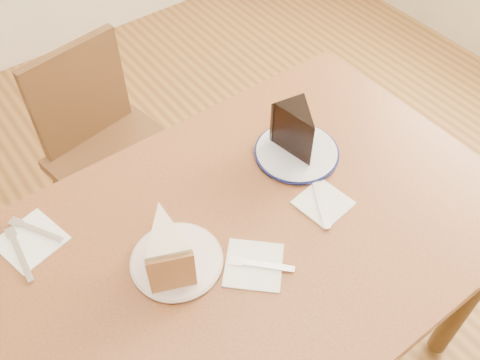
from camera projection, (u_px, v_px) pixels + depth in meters
name	position (u px, v px, depth m)	size (l,w,h in m)	color
ground	(250.00, 359.00, 1.78)	(4.00, 4.00, 0.00)	#513215
table	(253.00, 253.00, 1.29)	(1.20, 0.80, 0.75)	#532A16
chair_far	(112.00, 152.00, 1.79)	(0.45, 0.45, 0.80)	#372010
plate_cream	(177.00, 261.00, 1.15)	(0.19, 0.19, 0.01)	white
plate_navy	(297.00, 152.00, 1.36)	(0.21, 0.21, 0.01)	white
carrot_cake	(167.00, 245.00, 1.11)	(0.09, 0.13, 0.11)	beige
chocolate_cake	(299.00, 134.00, 1.31)	(0.08, 0.12, 0.12)	black
napkin_cream	(254.00, 265.00, 1.15)	(0.12, 0.12, 0.00)	white
napkin_navy	(323.00, 203.00, 1.26)	(0.11, 0.11, 0.00)	white
napkin_spare	(31.00, 241.00, 1.19)	(0.13, 0.13, 0.00)	white
fork_cream	(262.00, 265.00, 1.15)	(0.01, 0.14, 0.00)	silver
knife_navy	(320.00, 200.00, 1.26)	(0.02, 0.17, 0.00)	silver
fork_spare	(37.00, 230.00, 1.20)	(0.01, 0.14, 0.00)	silver
knife_spare	(20.00, 254.00, 1.16)	(0.01, 0.16, 0.00)	silver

